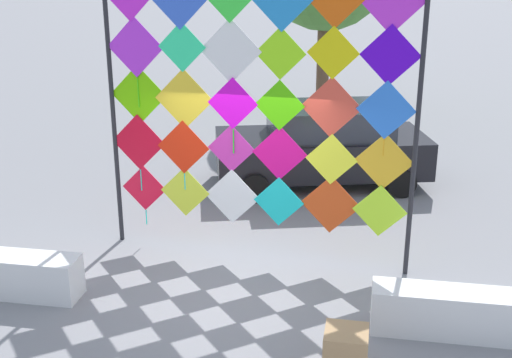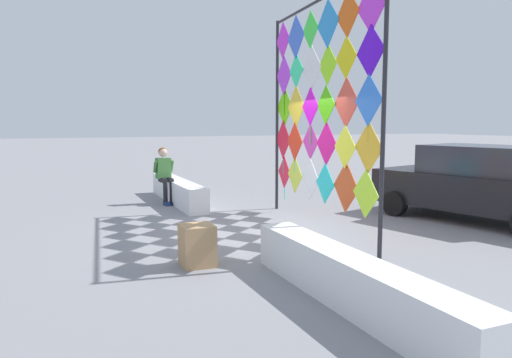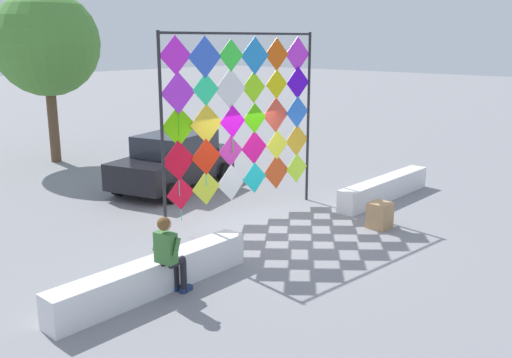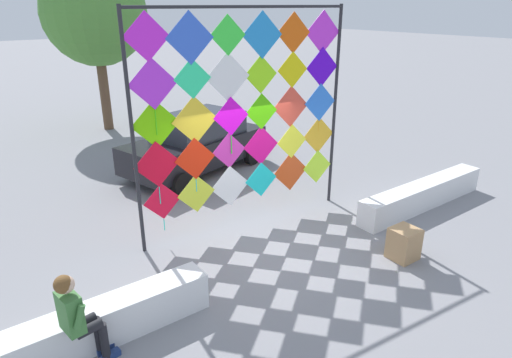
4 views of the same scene
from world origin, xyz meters
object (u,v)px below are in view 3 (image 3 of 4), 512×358
parked_car (174,160)px  cardboard_box_large (380,215)px  kite_display_rack (243,114)px  seated_vendor (169,250)px  tree_palm_like (45,46)px

parked_car → cardboard_box_large: size_ratio=7.37×
kite_display_rack → cardboard_box_large: (1.51, -2.87, -2.21)m
kite_display_rack → seated_vendor: kite_display_rack is taller
seated_vendor → tree_palm_like: (4.23, 11.43, 3.16)m
seated_vendor → cardboard_box_large: size_ratio=2.39×
kite_display_rack → cardboard_box_large: size_ratio=7.65×
seated_vendor → cardboard_box_large: bearing=-8.1°
seated_vendor → tree_palm_like: tree_palm_like is taller
cardboard_box_large → tree_palm_like: bearing=96.0°
kite_display_rack → tree_palm_like: 9.46m
kite_display_rack → cardboard_box_large: kite_display_rack is taller
kite_display_rack → seated_vendor: size_ratio=3.19×
cardboard_box_large → seated_vendor: bearing=171.9°
cardboard_box_large → tree_palm_like: (-1.27, 12.21, 3.69)m
parked_car → cardboard_box_large: (0.74, -6.32, -0.51)m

